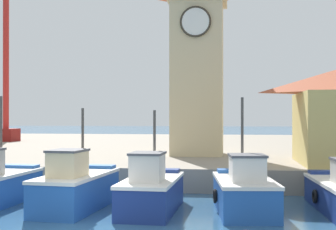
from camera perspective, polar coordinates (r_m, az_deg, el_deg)
quay_wharf at (r=41.04m, az=1.94°, el=-4.21°), size 120.00×40.00×1.08m
fishing_boat_left_inner at (r=17.78m, az=-11.15°, el=-8.67°), size 2.21×4.68×3.75m
fishing_boat_mid_left at (r=17.04m, az=-2.05°, el=-9.19°), size 1.97×4.42×3.66m
fishing_boat_center at (r=17.02m, az=9.29°, el=-9.20°), size 2.40×4.32×4.13m
clock_tower at (r=28.92m, az=3.61°, el=8.03°), size 3.58×3.58×13.81m
port_crane_far at (r=47.14m, az=-19.17°, el=6.41°), size 5.40×8.49×19.60m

